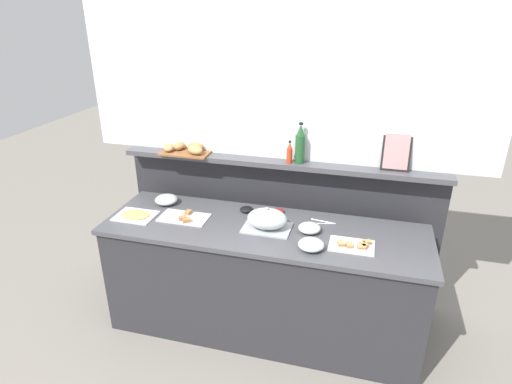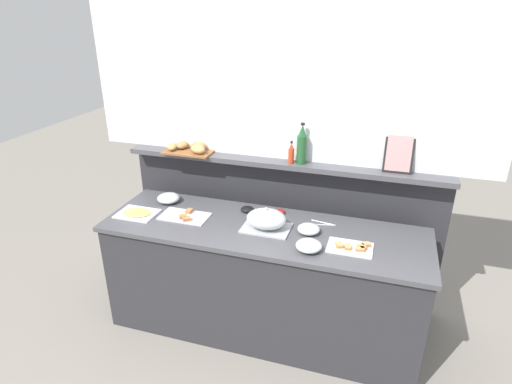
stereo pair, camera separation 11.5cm
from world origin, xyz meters
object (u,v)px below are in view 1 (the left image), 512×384
object	(u,v)px
serving_tongs	(324,223)
glass_bowl_large	(166,200)
cold_cuts_platter	(135,215)
glass_bowl_medium	(309,228)
bread_basket	(188,149)
glass_bowl_small	(311,245)
sandwich_platter_front	(353,245)
framed_picture	(396,152)
sandwich_platter_side	(184,218)
condiment_bowl_dark	(278,211)
wine_bottle_green	(300,145)
condiment_bowl_teal	(247,209)
serving_cloche	(267,220)
hot_sauce_bottle	(290,153)

from	to	relation	value
serving_tongs	glass_bowl_large	bearing A→B (deg)	179.68
cold_cuts_platter	serving_tongs	distance (m)	1.41
glass_bowl_medium	bread_basket	distance (m)	1.22
glass_bowl_small	serving_tongs	xyz separation A→B (m)	(0.04, 0.38, -0.03)
sandwich_platter_front	glass_bowl_small	bearing A→B (deg)	-159.11
bread_basket	framed_picture	size ratio (longest dim) A/B	1.45
glass_bowl_medium	framed_picture	distance (m)	0.85
sandwich_platter_front	sandwich_platter_side	size ratio (longest dim) A/B	0.81
condiment_bowl_dark	wine_bottle_green	bearing A→B (deg)	61.91
cold_cuts_platter	wine_bottle_green	world-z (taller)	wine_bottle_green
condiment_bowl_teal	framed_picture	world-z (taller)	framed_picture
sandwich_platter_front	bread_basket	world-z (taller)	bread_basket
serving_tongs	condiment_bowl_dark	bearing A→B (deg)	167.80
serving_cloche	framed_picture	size ratio (longest dim) A/B	1.21
sandwich_platter_front	serving_tongs	bearing A→B (deg)	129.16
wine_bottle_green	condiment_bowl_teal	bearing A→B (deg)	-145.20
framed_picture	cold_cuts_platter	bearing A→B (deg)	-162.54
serving_cloche	wine_bottle_green	world-z (taller)	wine_bottle_green
wine_bottle_green	bread_basket	xyz separation A→B (m)	(-0.92, -0.01, -0.11)
sandwich_platter_side	wine_bottle_green	size ratio (longest dim) A/B	1.15
condiment_bowl_dark	serving_tongs	world-z (taller)	condiment_bowl_dark
serving_cloche	serving_tongs	bearing A→B (deg)	26.18
glass_bowl_medium	hot_sauce_bottle	bearing A→B (deg)	119.40
glass_bowl_small	condiment_bowl_teal	size ratio (longest dim) A/B	1.68
glass_bowl_large	serving_tongs	bearing A→B (deg)	-0.32
sandwich_platter_side	serving_cloche	distance (m)	0.64
glass_bowl_medium	serving_tongs	world-z (taller)	glass_bowl_medium
cold_cuts_platter	serving_cloche	world-z (taller)	serving_cloche
bread_basket	condiment_bowl_dark	bearing A→B (deg)	-13.98
hot_sauce_bottle	framed_picture	distance (m)	0.78
condiment_bowl_teal	glass_bowl_small	bearing A→B (deg)	-36.81
sandwich_platter_side	wine_bottle_green	xyz separation A→B (m)	(0.77, 0.48, 0.48)
sandwich_platter_front	glass_bowl_medium	distance (m)	0.33
serving_tongs	sandwich_platter_front	bearing A→B (deg)	-50.84
glass_bowl_small	condiment_bowl_dark	size ratio (longest dim) A/B	1.97
glass_bowl_medium	hot_sauce_bottle	xyz separation A→B (m)	(-0.24, 0.42, 0.40)
wine_bottle_green	serving_cloche	bearing A→B (deg)	-106.25
glass_bowl_small	condiment_bowl_dark	world-z (taller)	glass_bowl_small
sandwich_platter_side	condiment_bowl_teal	xyz separation A→B (m)	(0.42, 0.24, 0.01)
condiment_bowl_dark	condiment_bowl_teal	size ratio (longest dim) A/B	0.85
condiment_bowl_dark	hot_sauce_bottle	world-z (taller)	hot_sauce_bottle
glass_bowl_small	framed_picture	world-z (taller)	framed_picture
serving_cloche	glass_bowl_medium	xyz separation A→B (m)	(0.30, 0.03, -0.04)
sandwich_platter_side	glass_bowl_large	distance (m)	0.32
serving_cloche	bread_basket	xyz separation A→B (m)	(-0.78, 0.47, 0.31)
cold_cuts_platter	condiment_bowl_dark	bearing A→B (deg)	18.15
condiment_bowl_dark	framed_picture	bearing A→B (deg)	16.58
sandwich_platter_front	condiment_bowl_dark	world-z (taller)	sandwich_platter_front
sandwich_platter_side	glass_bowl_medium	xyz separation A→B (m)	(0.93, 0.04, 0.02)
serving_cloche	hot_sauce_bottle	bearing A→B (deg)	82.03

